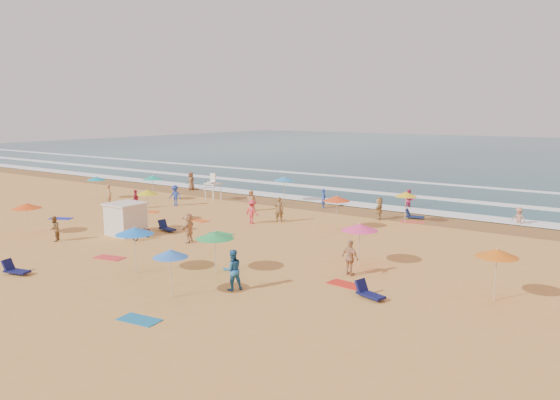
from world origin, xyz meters
The scene contains 12 objects.
ground centered at (0.00, 0.00, 0.00)m, with size 220.00×220.00×0.00m, color gold.
ocean centered at (0.00, 84.00, 0.00)m, with size 220.00×140.00×0.18m, color #0C4756.
wet_sand centered at (0.00, 12.50, 0.01)m, with size 220.00×220.00×0.00m, color olive.
surf_foam centered at (0.00, 21.32, 0.10)m, with size 200.00×18.70×0.05m.
cabana centered at (-3.37, -3.93, 1.00)m, with size 2.00×2.00×2.00m, color silver.
cabana_roof centered at (-3.37, -3.93, 2.06)m, with size 2.20×2.20×0.12m, color silver.
bicycle centered at (-1.47, -4.23, 0.43)m, with size 0.57×1.65×0.86m, color black.
lifeguard_stand centered at (-8.04, 9.75, 1.05)m, with size 1.20×1.20×2.10m, color white, non-canonical shape.
beach_umbrellas centered at (1.66, -0.86, 2.07)m, with size 58.96×25.41×0.67m.
loungers centered at (8.03, -2.93, 0.17)m, with size 54.78×26.96×0.34m.
towels centered at (-1.72, -4.24, 0.01)m, with size 38.29×28.47×0.03m.
beachgoers centered at (0.31, 4.00, 0.85)m, with size 41.49×25.63×2.14m.
Camera 1 is at (25.36, -26.84, 8.13)m, focal length 35.00 mm.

